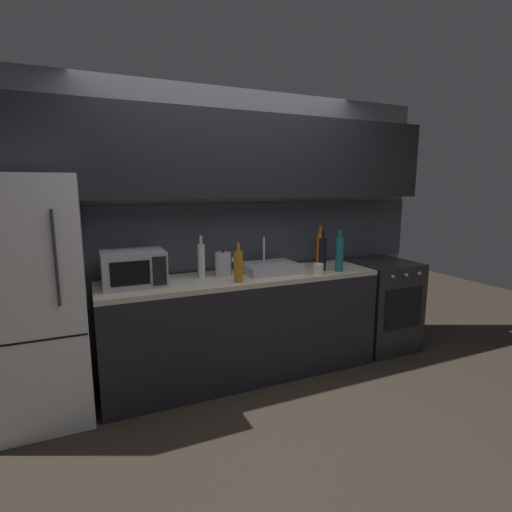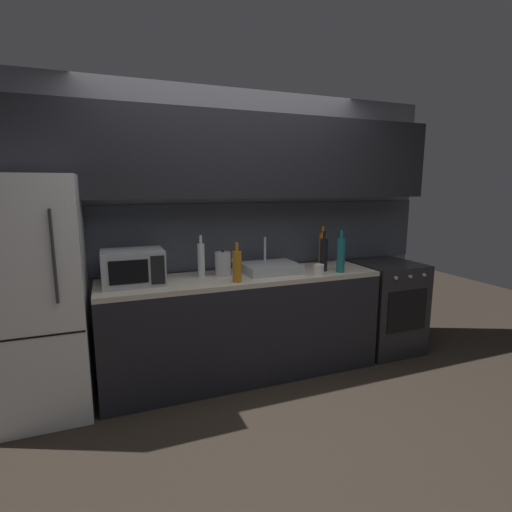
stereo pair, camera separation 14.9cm
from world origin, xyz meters
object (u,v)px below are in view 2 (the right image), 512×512
oven_range (385,306)px  mug_white (319,270)px  microwave (133,267)px  wine_bottle_clear (201,260)px  refrigerator (35,298)px  wine_bottle_teal (341,255)px  wine_bottle_dark (324,254)px  wine_bottle_amber (237,266)px  wine_bottle_orange (322,248)px  kettle (223,264)px

oven_range → mug_white: 1.06m
microwave → wine_bottle_clear: size_ratio=1.31×
refrigerator → mug_white: bearing=-5.5°
oven_range → wine_bottle_teal: wine_bottle_teal is taller
wine_bottle_dark → wine_bottle_teal: 0.15m
wine_bottle_amber → mug_white: (0.73, -0.01, -0.08)m
wine_bottle_amber → wine_bottle_orange: bearing=20.7°
wine_bottle_amber → wine_bottle_clear: wine_bottle_clear is taller
mug_white → wine_bottle_amber: bearing=179.0°
refrigerator → wine_bottle_clear: bearing=3.9°
wine_bottle_orange → wine_bottle_dark: 0.31m
microwave → wine_bottle_clear: (0.55, 0.06, 0.01)m
oven_range → wine_bottle_teal: 0.93m
refrigerator → kettle: refrigerator is taller
wine_bottle_amber → wine_bottle_teal: (0.97, 0.01, 0.03)m
refrigerator → mug_white: size_ratio=18.78×
wine_bottle_amber → wine_bottle_dark: wine_bottle_dark is taller
oven_range → wine_bottle_clear: wine_bottle_clear is taller
wine_bottle_orange → wine_bottle_clear: bearing=-175.5°
microwave → wine_bottle_amber: 0.80m
kettle → wine_bottle_teal: bearing=-14.0°
wine_bottle_teal → mug_white: bearing=-174.4°
wine_bottle_orange → wine_bottle_amber: wine_bottle_orange is taller
refrigerator → wine_bottle_teal: refrigerator is taller
wine_bottle_teal → microwave: bearing=173.2°
wine_bottle_orange → kettle: bearing=-173.6°
wine_bottle_amber → oven_range: bearing=6.8°
microwave → kettle: 0.73m
wine_bottle_orange → mug_white: bearing=-124.3°
microwave → refrigerator: bearing=-178.4°
oven_range → microwave: (-2.42, 0.02, 0.58)m
wine_bottle_teal → wine_bottle_clear: wine_bottle_teal is taller
kettle → mug_white: size_ratio=2.45×
wine_bottle_teal → mug_white: 0.26m
refrigerator → wine_bottle_dark: refrigerator is taller
wine_bottle_teal → wine_bottle_clear: 1.22m
microwave → mug_white: bearing=-8.7°
kettle → wine_bottle_clear: 0.19m
microwave → wine_bottle_orange: size_ratio=1.23×
wine_bottle_dark → wine_bottle_clear: (-1.07, 0.18, -0.01)m
refrigerator → wine_bottle_orange: bearing=4.2°
wine_bottle_amber → refrigerator: bearing=172.2°
refrigerator → kettle: 1.42m
kettle → wine_bottle_teal: (1.01, -0.25, 0.06)m
wine_bottle_amber → mug_white: bearing=-1.0°
refrigerator → microwave: size_ratio=3.76×
wine_bottle_teal → oven_range: bearing=15.4°
oven_range → wine_bottle_amber: (-1.65, -0.20, 0.58)m
microwave → wine_bottle_teal: size_ratio=1.23×
kettle → wine_bottle_dark: wine_bottle_dark is taller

